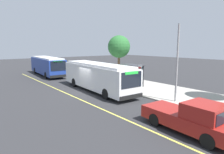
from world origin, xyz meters
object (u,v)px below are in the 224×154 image
pedestrian_commuter (130,79)px  waiting_bench (132,81)px  transit_bus_second (47,65)px  pickup_truck (192,118)px  route_sign_post (139,75)px  transit_bus_main (97,76)px

pedestrian_commuter → waiting_bench: bearing=129.0°
transit_bus_second → waiting_bench: (15.01, 4.77, -0.98)m
waiting_bench → pedestrian_commuter: size_ratio=0.95×
transit_bus_second → pickup_truck: 26.15m
pickup_truck → route_sign_post: bearing=152.7°
transit_bus_second → pickup_truck: (26.11, -1.36, -0.76)m
transit_bus_main → pickup_truck: (11.79, -1.64, -0.76)m
pickup_truck → waiting_bench: 12.69m
transit_bus_main → pickup_truck: bearing=-7.9°
transit_bus_main → waiting_bench: size_ratio=7.07×
transit_bus_second → pickup_truck: size_ratio=2.03×
pickup_truck → pedestrian_commuter: bearing=154.2°
transit_bus_second → pedestrian_commuter: (16.02, 3.53, -0.50)m
pickup_truck → waiting_bench: bearing=151.1°
pedestrian_commuter → route_sign_post: bearing=-20.1°
pickup_truck → waiting_bench: size_ratio=3.42×
transit_bus_main → transit_bus_second: size_ratio=1.02×
waiting_bench → route_sign_post: size_ratio=0.57×
pickup_truck → route_sign_post: route_sign_post is taller
transit_bus_main → transit_bus_second: (-14.31, -0.28, -0.00)m
transit_bus_main → waiting_bench: (0.69, 4.49, -0.98)m
pickup_truck → waiting_bench: pickup_truck is taller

